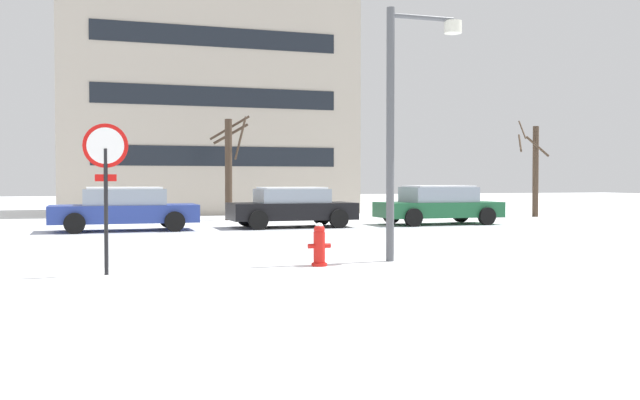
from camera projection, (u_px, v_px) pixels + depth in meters
ground_plane at (214, 258)px, 14.94m from camera, size 120.00×120.00×0.00m
road_surface at (192, 244)px, 18.18m from camera, size 80.00×8.82×0.00m
stop_sign at (106, 169)px, 12.17m from camera, size 0.76×0.11×2.60m
fire_hydrant at (319, 244)px, 13.46m from camera, size 0.44×0.30×0.82m
street_lamp at (405, 105)px, 14.28m from camera, size 1.65×0.36×5.07m
parked_car_blue at (124, 208)px, 22.72m from camera, size 4.59×2.03×1.40m
parked_car_black at (292, 207)px, 24.43m from camera, size 4.28×2.11×1.38m
parked_car_green at (438, 204)px, 26.05m from camera, size 4.48×2.13×1.43m
tree_far_right at (535, 169)px, 31.35m from camera, size 1.23×1.65×4.29m
tree_far_left at (229, 165)px, 28.78m from camera, size 1.64×1.49×4.31m
building_far_left at (203, 106)px, 36.79m from camera, size 13.97×9.28×10.94m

